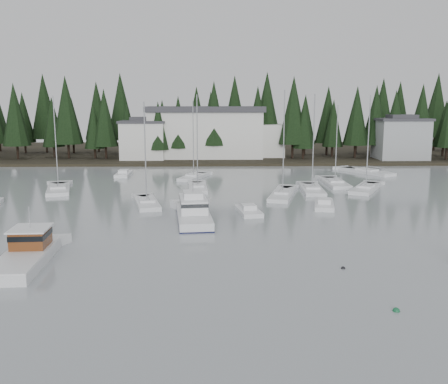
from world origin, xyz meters
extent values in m
plane|color=gray|center=(0.00, 0.00, 0.00)|extent=(260.00, 260.00, 0.00)
cube|color=black|center=(0.00, 97.00, 0.00)|extent=(240.00, 54.00, 1.00)
cube|color=silver|center=(-18.00, 79.00, 4.25)|extent=(9.00, 7.00, 7.50)
cube|color=#38383D|center=(-18.00, 79.00, 8.25)|extent=(9.54, 7.42, 0.50)
cube|color=#38383D|center=(-18.00, 79.00, 8.85)|extent=(4.95, 3.85, 0.80)
cube|color=#999EA0|center=(36.00, 78.00, 4.50)|extent=(10.00, 8.00, 8.00)
cube|color=#38383D|center=(36.00, 78.00, 8.75)|extent=(10.60, 8.48, 0.50)
cube|color=#38383D|center=(36.00, 78.00, 9.35)|extent=(5.50, 4.40, 0.80)
cube|color=silver|center=(-5.00, 82.00, 5.50)|extent=(24.00, 10.00, 10.00)
cube|color=#38383D|center=(-5.00, 82.00, 10.80)|extent=(25.00, 11.00, 1.20)
cube|color=silver|center=(7.00, 84.00, 4.00)|extent=(10.00, 8.00, 7.00)
cube|color=silver|center=(-17.75, 10.79, 0.11)|extent=(3.73, 9.74, 1.38)
cube|color=silver|center=(-17.75, 10.79, 0.85)|extent=(3.66, 9.54, 0.13)
cube|color=#4E210F|center=(-17.86, 12.70, 1.60)|extent=(2.78, 3.02, 1.49)
cube|color=white|center=(-17.86, 12.70, 2.39)|extent=(3.12, 3.42, 0.13)
cube|color=black|center=(-17.86, 12.70, 1.89)|extent=(2.84, 3.07, 0.43)
cylinder|color=#A5A8AD|center=(-17.86, 12.70, 3.30)|extent=(0.08, 0.08, 1.70)
cube|color=silver|center=(-5.40, 25.16, 0.15)|extent=(4.39, 11.00, 1.56)
cube|color=black|center=(-5.40, 25.16, 0.03)|extent=(4.43, 11.06, 0.21)
cube|color=white|center=(-5.45, 25.69, 1.66)|extent=(3.27, 5.82, 1.41)
cube|color=black|center=(-5.45, 25.69, 2.00)|extent=(3.34, 5.88, 0.39)
cube|color=white|center=(-5.45, 25.69, 2.68)|extent=(2.26, 2.97, 0.63)
cylinder|color=#A5A8AD|center=(-5.45, 25.69, 3.46)|extent=(0.10, 0.10, 1.07)
cube|color=silver|center=(-11.41, 33.41, -0.03)|extent=(4.47, 8.86, 1.05)
cube|color=white|center=(-11.41, 33.41, 0.62)|extent=(2.40, 3.23, 0.30)
cylinder|color=#A5A8AD|center=(-11.41, 33.41, 6.43)|extent=(0.14, 0.14, 11.86)
cube|color=silver|center=(15.11, 48.14, -0.03)|extent=(2.88, 9.63, 1.05)
cube|color=white|center=(15.11, 48.14, 0.62)|extent=(2.02, 3.28, 0.30)
cylinder|color=#A5A8AD|center=(15.11, 48.14, 6.17)|extent=(0.14, 0.14, 11.35)
cube|color=silver|center=(-6.54, 54.64, -0.03)|extent=(5.13, 8.59, 1.05)
cube|color=white|center=(-6.54, 54.64, 0.62)|extent=(2.65, 3.23, 0.30)
cylinder|color=#A5A8AD|center=(-6.54, 54.64, 6.50)|extent=(0.14, 0.14, 12.00)
cube|color=silver|center=(-5.56, 44.22, -0.03)|extent=(3.00, 8.49, 1.05)
cube|color=white|center=(-5.56, 44.22, 0.62)|extent=(1.93, 2.94, 0.30)
cylinder|color=#A5A8AD|center=(-5.56, 44.22, 6.91)|extent=(0.14, 0.14, 12.82)
cube|color=silver|center=(-25.12, 43.51, -0.03)|extent=(5.36, 10.13, 1.05)
cube|color=white|center=(-25.12, 43.51, 0.62)|extent=(2.85, 3.72, 0.30)
cylinder|color=#A5A8AD|center=(-25.12, 43.51, 6.81)|extent=(0.14, 0.14, 12.61)
cube|color=silver|center=(5.89, 38.96, -0.03)|extent=(5.27, 10.91, 1.05)
cube|color=white|center=(5.89, 38.96, 0.62)|extent=(2.71, 3.95, 0.30)
cylinder|color=#A5A8AD|center=(5.89, 38.96, 7.16)|extent=(0.14, 0.14, 13.33)
cube|color=silver|center=(23.71, 60.36, -0.03)|extent=(7.73, 10.77, 1.05)
cube|color=white|center=(23.71, 60.36, 0.62)|extent=(3.55, 4.17, 0.30)
cylinder|color=#A5A8AD|center=(23.71, 60.36, 6.22)|extent=(0.14, 0.14, 11.43)
cube|color=silver|center=(10.51, 42.49, -0.03)|extent=(3.32, 9.41, 1.05)
cube|color=white|center=(10.51, 42.49, 0.62)|extent=(2.13, 3.26, 0.30)
cylinder|color=#A5A8AD|center=(10.51, 42.49, 6.96)|extent=(0.14, 0.14, 12.91)
cube|color=silver|center=(18.31, 43.14, -0.03)|extent=(7.02, 9.81, 1.05)
cube|color=white|center=(18.31, 43.14, 0.62)|extent=(3.26, 3.81, 0.30)
cylinder|color=#A5A8AD|center=(18.31, 43.14, 6.88)|extent=(0.14, 0.14, 12.76)
cube|color=silver|center=(9.84, 31.62, 0.05)|extent=(3.31, 6.17, 0.90)
cube|color=white|center=(9.84, 31.62, 0.75)|extent=(1.84, 2.13, 0.55)
cube|color=silver|center=(-18.55, 57.95, 0.05)|extent=(2.23, 5.83, 0.90)
cube|color=white|center=(-18.55, 57.95, 0.75)|extent=(1.50, 1.87, 0.55)
cube|color=silver|center=(0.64, 28.33, 0.05)|extent=(2.98, 5.42, 0.90)
cube|color=white|center=(0.64, 28.33, 0.75)|extent=(1.74, 1.86, 0.55)
sphere|color=#145933|center=(7.58, 1.70, 0.00)|extent=(0.44, 0.44, 0.44)
sphere|color=black|center=(6.40, 9.45, 0.00)|extent=(0.34, 0.34, 0.34)
camera|label=1|loc=(-3.26, -26.02, 12.25)|focal=40.00mm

